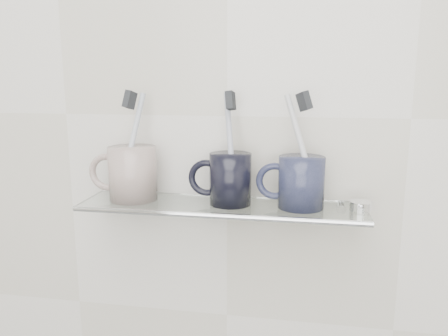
% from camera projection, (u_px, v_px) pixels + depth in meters
% --- Properties ---
extents(wall_back, '(2.50, 0.00, 2.50)m').
position_uv_depth(wall_back, '(227.00, 116.00, 0.80)').
color(wall_back, silver).
rests_on(wall_back, ground).
extents(shelf_glass, '(0.50, 0.12, 0.01)m').
position_uv_depth(shelf_glass, '(221.00, 206.00, 0.77)').
color(shelf_glass, silver).
rests_on(shelf_glass, wall_back).
extents(shelf_rail, '(0.50, 0.01, 0.01)m').
position_uv_depth(shelf_rail, '(215.00, 216.00, 0.72)').
color(shelf_rail, silver).
rests_on(shelf_rail, shelf_glass).
extents(bracket_left, '(0.02, 0.03, 0.02)m').
position_uv_depth(bracket_left, '(120.00, 200.00, 0.85)').
color(bracket_left, silver).
rests_on(bracket_left, wall_back).
extents(bracket_right, '(0.02, 0.03, 0.02)m').
position_uv_depth(bracket_right, '(341.00, 211.00, 0.78)').
color(bracket_right, silver).
rests_on(bracket_right, wall_back).
extents(mug_left, '(0.10, 0.10, 0.10)m').
position_uv_depth(mug_left, '(133.00, 173.00, 0.79)').
color(mug_left, silver).
rests_on(mug_left, shelf_glass).
extents(mug_left_handle, '(0.07, 0.01, 0.07)m').
position_uv_depth(mug_left_handle, '(107.00, 172.00, 0.80)').
color(mug_left_handle, silver).
rests_on(mug_left_handle, mug_left).
extents(toothbrush_left, '(0.05, 0.06, 0.19)m').
position_uv_depth(toothbrush_left, '(132.00, 145.00, 0.78)').
color(toothbrush_left, silver).
rests_on(toothbrush_left, mug_left).
extents(bristles_left, '(0.02, 0.03, 0.04)m').
position_uv_depth(bristles_left, '(130.00, 100.00, 0.77)').
color(bristles_left, '#222427').
rests_on(bristles_left, toothbrush_left).
extents(mug_center, '(0.09, 0.09, 0.09)m').
position_uv_depth(mug_center, '(230.00, 179.00, 0.76)').
color(mug_center, black).
rests_on(mug_center, shelf_glass).
extents(mug_center_handle, '(0.07, 0.01, 0.07)m').
position_uv_depth(mug_center_handle, '(207.00, 178.00, 0.77)').
color(mug_center_handle, black).
rests_on(mug_center_handle, mug_center).
extents(toothbrush_center, '(0.03, 0.05, 0.19)m').
position_uv_depth(toothbrush_center, '(230.00, 147.00, 0.75)').
color(toothbrush_center, '#A1A8C2').
rests_on(toothbrush_center, mug_center).
extents(bristles_center, '(0.02, 0.03, 0.04)m').
position_uv_depth(bristles_center, '(231.00, 101.00, 0.74)').
color(bristles_center, '#222427').
rests_on(bristles_center, toothbrush_center).
extents(mug_right, '(0.10, 0.10, 0.09)m').
position_uv_depth(mug_right, '(301.00, 182.00, 0.74)').
color(mug_right, black).
rests_on(mug_right, shelf_glass).
extents(mug_right_handle, '(0.06, 0.01, 0.06)m').
position_uv_depth(mug_right_handle, '(275.00, 181.00, 0.75)').
color(mug_right_handle, black).
rests_on(mug_right_handle, mug_right).
extents(toothbrush_right, '(0.07, 0.03, 0.18)m').
position_uv_depth(toothbrush_right, '(302.00, 149.00, 0.73)').
color(toothbrush_right, silver).
rests_on(toothbrush_right, mug_right).
extents(bristles_right, '(0.03, 0.03, 0.04)m').
position_uv_depth(bristles_right, '(304.00, 101.00, 0.72)').
color(bristles_right, '#222427').
rests_on(bristles_right, toothbrush_right).
extents(chrome_cap, '(0.04, 0.04, 0.02)m').
position_uv_depth(chrome_cap, '(361.00, 206.00, 0.73)').
color(chrome_cap, silver).
rests_on(chrome_cap, shelf_glass).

